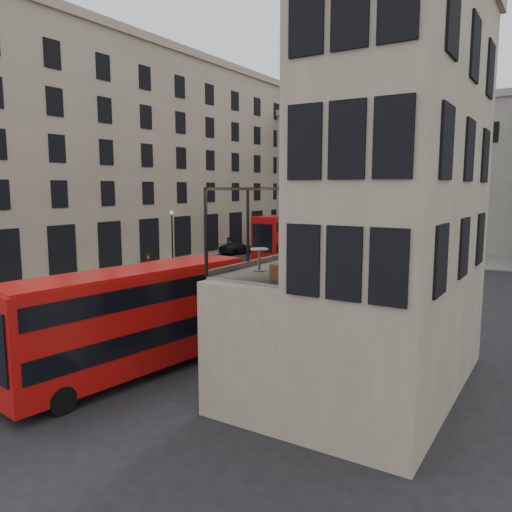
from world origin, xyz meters
The scene contains 31 objects.
ground centered at (0.00, 0.00, 0.00)m, with size 140.00×140.00×0.00m, color black.
host_building_main centered at (9.95, 0.00, 7.79)m, with size 7.26×11.40×15.10m.
host_frontage centered at (6.50, 0.00, 2.25)m, with size 3.00×11.00×4.50m, color tan.
cafe_floor centered at (6.50, 0.00, 4.55)m, with size 3.00×10.00×0.10m, color slate.
building_left centered at (-26.96, 20.00, 11.38)m, with size 14.60×50.60×22.00m.
gateway centered at (-5.00, 47.99, 9.39)m, with size 35.00×10.60×18.00m.
pavement_far centered at (-6.00, 38.00, 0.06)m, with size 40.00×12.00×0.12m, color slate.
pavement_left centered at (-22.00, 12.00, 0.06)m, with size 8.00×48.00×0.12m, color slate.
traffic_light_near centered at (-1.00, 12.00, 2.42)m, with size 0.16×0.20×3.80m.
traffic_light_far centered at (-15.00, 28.00, 2.42)m, with size 0.16×0.20×3.80m.
street_lamp_a centered at (-17.00, 18.00, 2.39)m, with size 0.36×0.36×5.33m.
street_lamp_b centered at (-6.00, 34.00, 2.39)m, with size 0.36×0.36×5.33m.
bus_near centered at (0.50, -4.01, 2.42)m, with size 3.78×11.00×4.30m.
bus_far centered at (-8.75, 27.79, 2.70)m, with size 3.68×12.23×4.81m.
car_a centered at (-4.74, 12.08, 0.65)m, with size 1.53×3.81×1.30m, color #93959B.
car_b centered at (-1.87, 27.44, 0.68)m, with size 1.44×4.13×1.36m, color #991809.
car_c centered at (-17.00, 28.98, 0.68)m, with size 1.89×4.66×1.35m, color black.
bicycle centered at (-5.45, 14.03, 0.52)m, with size 0.69×1.97×1.03m, color gray.
cyclist centered at (-6.62, 16.30, 0.78)m, with size 0.57×0.37×1.56m, color #CBFE1A.
pedestrian_a centered at (-17.50, 28.05, 0.97)m, with size 0.94×0.73×1.94m, color gray.
pedestrian_b centered at (-11.25, 37.02, 0.97)m, with size 1.25×0.72×1.94m, color gray.
pedestrian_c centered at (0.57, 33.38, 0.84)m, with size 0.98×0.41×1.67m, color gray.
pedestrian_d centered at (0.29, 34.38, 0.85)m, with size 0.83×0.54×1.69m, color gray.
pedestrian_e centered at (-18.47, 16.21, 0.84)m, with size 0.61×0.40×1.68m, color gray.
cafe_table_near centered at (5.88, -3.13, 5.12)m, with size 0.63×0.63×0.79m.
cafe_table_mid centered at (5.39, 0.59, 5.10)m, with size 0.60×0.60×0.75m.
cafe_table_far centered at (5.82, 2.85, 5.12)m, with size 0.62×0.62×0.78m.
cafe_chair_a centered at (7.32, -4.19, 4.89)m, with size 0.57×0.57×0.94m.
cafe_chair_b centered at (7.44, -0.92, 4.86)m, with size 0.50×0.50×0.86m.
cafe_chair_c centered at (7.16, 0.59, 4.88)m, with size 0.51×0.51×0.93m.
cafe_chair_d centered at (7.59, 3.69, 4.86)m, with size 0.51×0.51×0.87m.
Camera 1 is at (14.96, -17.77, 7.48)m, focal length 35.00 mm.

